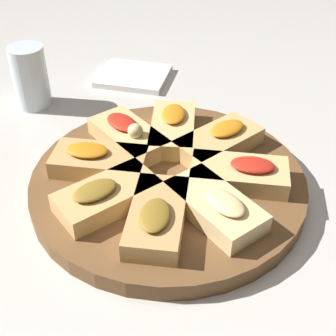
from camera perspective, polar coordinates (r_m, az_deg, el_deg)
The scene contains 12 objects.
ground_plane at distance 0.65m, azimuth 0.00°, elevation -2.62°, with size 3.00×3.00×0.00m, color beige.
serving_board at distance 0.64m, azimuth 0.00°, elevation -1.79°, with size 0.37×0.37×0.02m, color brown.
focaccia_slice_0 at distance 0.68m, azimuth 6.25°, elevation 3.27°, with size 0.14×0.12×0.04m.
focaccia_slice_1 at distance 0.70m, azimuth 0.58°, elevation 4.88°, with size 0.09×0.14×0.04m.
focaccia_slice_2 at distance 0.69m, azimuth -4.87°, elevation 3.98°, with size 0.12×0.14×0.04m.
focaccia_slice_3 at distance 0.64m, azimuth -8.47°, elevation 0.88°, with size 0.14×0.10×0.04m.
focaccia_slice_4 at distance 0.59m, azimuth -7.52°, elevation -3.36°, with size 0.14×0.12×0.04m.
focaccia_slice_5 at distance 0.55m, azimuth -1.34°, elevation -5.93°, with size 0.10×0.14×0.04m.
focaccia_slice_6 at distance 0.57m, azimuth 5.81°, elevation -4.63°, with size 0.12×0.14×0.04m.
focaccia_slice_7 at distance 0.62m, azimuth 8.78°, elevation -0.68°, with size 0.14×0.10×0.04m.
water_glass at distance 0.85m, azimuth -16.45°, elevation 10.60°, with size 0.06×0.06×0.11m, color silver.
napkin_stack at distance 0.93m, azimuth -4.23°, elevation 11.11°, with size 0.13×0.11×0.01m, color white.
Camera 1 is at (0.07, 0.49, 0.42)m, focal length 50.00 mm.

